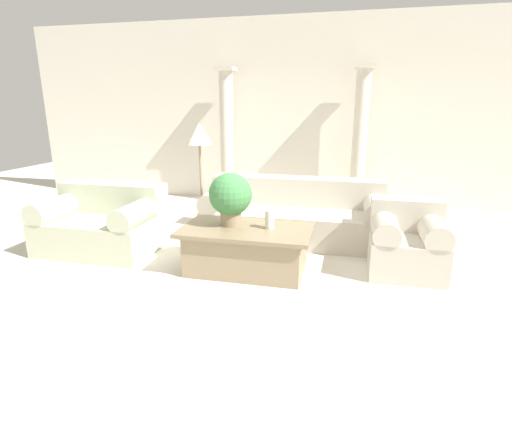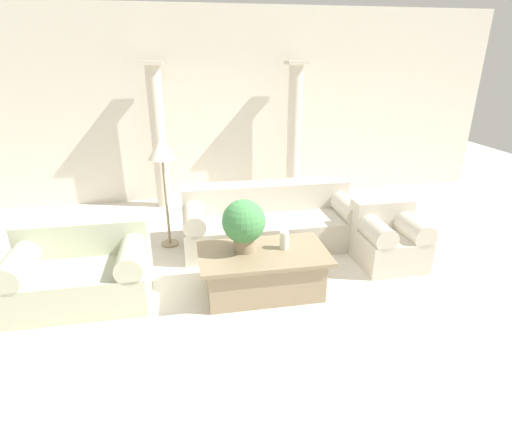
{
  "view_description": "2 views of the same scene",
  "coord_description": "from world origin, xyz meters",
  "px_view_note": "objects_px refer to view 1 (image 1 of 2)",
  "views": [
    {
      "loc": [
        1.18,
        -4.34,
        1.75
      ],
      "look_at": [
        0.18,
        -0.17,
        0.51
      ],
      "focal_mm": 28.0,
      "sensor_mm": 36.0,
      "label": 1
    },
    {
      "loc": [
        -0.63,
        -4.17,
        2.44
      ],
      "look_at": [
        0.15,
        0.03,
        0.68
      ],
      "focal_mm": 28.0,
      "sensor_mm": 36.0,
      "label": 2
    }
  ],
  "objects_px": {
    "sofa_long": "(294,215)",
    "armchair": "(406,240)",
    "coffee_table": "(247,249)",
    "floor_lamp": "(199,140)",
    "loveseat": "(104,222)",
    "potted_plant": "(230,196)"
  },
  "relations": [
    {
      "from": "coffee_table",
      "to": "potted_plant",
      "type": "bearing_deg",
      "value": 159.84
    },
    {
      "from": "loveseat",
      "to": "coffee_table",
      "type": "height_order",
      "value": "loveseat"
    },
    {
      "from": "loveseat",
      "to": "armchair",
      "type": "distance_m",
      "value": 3.59
    },
    {
      "from": "loveseat",
      "to": "potted_plant",
      "type": "relative_size",
      "value": 2.4
    },
    {
      "from": "loveseat",
      "to": "armchair",
      "type": "height_order",
      "value": "loveseat"
    },
    {
      "from": "potted_plant",
      "to": "loveseat",
      "type": "bearing_deg",
      "value": 173.17
    },
    {
      "from": "sofa_long",
      "to": "floor_lamp",
      "type": "distance_m",
      "value": 1.67
    },
    {
      "from": "sofa_long",
      "to": "armchair",
      "type": "xyz_separation_m",
      "value": [
        1.33,
        -0.82,
        0.02
      ]
    },
    {
      "from": "sofa_long",
      "to": "potted_plant",
      "type": "bearing_deg",
      "value": -114.78
    },
    {
      "from": "sofa_long",
      "to": "potted_plant",
      "type": "height_order",
      "value": "potted_plant"
    },
    {
      "from": "sofa_long",
      "to": "armchair",
      "type": "relative_size",
      "value": 2.97
    },
    {
      "from": "coffee_table",
      "to": "armchair",
      "type": "distance_m",
      "value": 1.72
    },
    {
      "from": "loveseat",
      "to": "floor_lamp",
      "type": "bearing_deg",
      "value": 51.55
    },
    {
      "from": "armchair",
      "to": "coffee_table",
      "type": "bearing_deg",
      "value": -166.4
    },
    {
      "from": "potted_plant",
      "to": "coffee_table",
      "type": "bearing_deg",
      "value": -20.16
    },
    {
      "from": "floor_lamp",
      "to": "loveseat",
      "type": "bearing_deg",
      "value": -128.45
    },
    {
      "from": "coffee_table",
      "to": "floor_lamp",
      "type": "bearing_deg",
      "value": 126.87
    },
    {
      "from": "coffee_table",
      "to": "armchair",
      "type": "bearing_deg",
      "value": 13.6
    },
    {
      "from": "sofa_long",
      "to": "coffee_table",
      "type": "bearing_deg",
      "value": -105.29
    },
    {
      "from": "coffee_table",
      "to": "floor_lamp",
      "type": "relative_size",
      "value": 0.92
    },
    {
      "from": "coffee_table",
      "to": "armchair",
      "type": "xyz_separation_m",
      "value": [
        1.67,
        0.4,
        0.1
      ]
    },
    {
      "from": "sofa_long",
      "to": "loveseat",
      "type": "relative_size",
      "value": 1.71
    }
  ]
}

